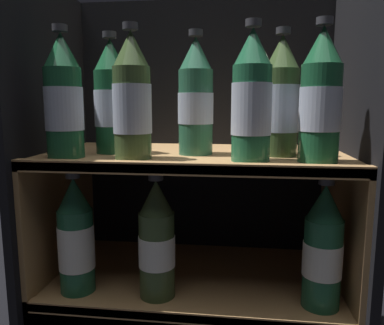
{
  "coord_description": "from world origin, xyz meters",
  "views": [
    {
      "loc": [
        0.11,
        -0.7,
        0.64
      ],
      "look_at": [
        0.0,
        0.13,
        0.5
      ],
      "focal_mm": 35.0,
      "sensor_mm": 36.0,
      "label": 1
    }
  ],
  "objects_px": {
    "bottle_upper_front_2": "(252,100)",
    "bottle_upper_back_1": "(196,100)",
    "bottle_upper_front_3": "(321,100)",
    "bottle_upper_back_2": "(281,100)",
    "bottle_lower_front_0": "(76,239)",
    "bottle_lower_front_1": "(157,242)",
    "bottle_lower_front_2": "(323,250)",
    "bottle_upper_front_1": "(132,100)",
    "bottle_upper_front_0": "(64,100)",
    "bottle_upper_back_0": "(112,100)"
  },
  "relations": [
    {
      "from": "bottle_upper_front_2",
      "to": "bottle_upper_back_1",
      "type": "height_order",
      "value": "same"
    },
    {
      "from": "bottle_upper_front_3",
      "to": "bottle_upper_back_2",
      "type": "distance_m",
      "value": 0.11
    },
    {
      "from": "bottle_upper_back_1",
      "to": "bottle_lower_front_0",
      "type": "height_order",
      "value": "bottle_upper_back_1"
    },
    {
      "from": "bottle_upper_front_2",
      "to": "bottle_lower_front_1",
      "type": "distance_m",
      "value": 0.37
    },
    {
      "from": "bottle_upper_back_1",
      "to": "bottle_lower_front_0",
      "type": "distance_m",
      "value": 0.42
    },
    {
      "from": "bottle_lower_front_2",
      "to": "bottle_lower_front_0",
      "type": "bearing_deg",
      "value": 180.0
    },
    {
      "from": "bottle_upper_back_2",
      "to": "bottle_lower_front_1",
      "type": "bearing_deg",
      "value": -161.53
    },
    {
      "from": "bottle_upper_front_1",
      "to": "bottle_lower_front_2",
      "type": "xyz_separation_m",
      "value": [
        0.4,
        0.0,
        -0.31
      ]
    },
    {
      "from": "bottle_upper_front_3",
      "to": "bottle_upper_back_2",
      "type": "bearing_deg",
      "value": 127.01
    },
    {
      "from": "bottle_lower_front_0",
      "to": "bottle_lower_front_1",
      "type": "height_order",
      "value": "same"
    },
    {
      "from": "bottle_lower_front_1",
      "to": "bottle_upper_back_2",
      "type": "bearing_deg",
      "value": 18.47
    },
    {
      "from": "bottle_upper_front_2",
      "to": "bottle_upper_front_3",
      "type": "distance_m",
      "value": 0.13
    },
    {
      "from": "bottle_upper_front_0",
      "to": "bottle_upper_front_1",
      "type": "distance_m",
      "value": 0.15
    },
    {
      "from": "bottle_upper_back_1",
      "to": "bottle_upper_back_2",
      "type": "relative_size",
      "value": 1.0
    },
    {
      "from": "bottle_upper_front_3",
      "to": "bottle_upper_front_1",
      "type": "bearing_deg",
      "value": 180.0
    },
    {
      "from": "bottle_upper_back_2",
      "to": "bottle_lower_front_0",
      "type": "height_order",
      "value": "bottle_upper_back_2"
    },
    {
      "from": "bottle_upper_front_0",
      "to": "bottle_lower_front_2",
      "type": "xyz_separation_m",
      "value": [
        0.55,
        0.0,
        -0.31
      ]
    },
    {
      "from": "bottle_upper_front_1",
      "to": "bottle_lower_front_1",
      "type": "height_order",
      "value": "bottle_upper_front_1"
    },
    {
      "from": "bottle_lower_front_2",
      "to": "bottle_upper_back_0",
      "type": "bearing_deg",
      "value": 169.45
    },
    {
      "from": "bottle_upper_back_1",
      "to": "bottle_upper_front_2",
      "type": "bearing_deg",
      "value": -35.72
    },
    {
      "from": "bottle_upper_front_3",
      "to": "bottle_upper_front_2",
      "type": "bearing_deg",
      "value": 180.0
    },
    {
      "from": "bottle_upper_back_0",
      "to": "bottle_lower_front_0",
      "type": "relative_size",
      "value": 1.0
    },
    {
      "from": "bottle_lower_front_0",
      "to": "bottle_lower_front_1",
      "type": "relative_size",
      "value": 1.0
    },
    {
      "from": "bottle_lower_front_1",
      "to": "bottle_upper_back_0",
      "type": "bearing_deg",
      "value": 144.26
    },
    {
      "from": "bottle_upper_front_0",
      "to": "bottle_upper_front_3",
      "type": "distance_m",
      "value": 0.53
    },
    {
      "from": "bottle_upper_front_1",
      "to": "bottle_upper_back_0",
      "type": "height_order",
      "value": "same"
    },
    {
      "from": "bottle_lower_front_1",
      "to": "bottle_lower_front_2",
      "type": "height_order",
      "value": "same"
    },
    {
      "from": "bottle_upper_back_0",
      "to": "bottle_lower_front_0",
      "type": "bearing_deg",
      "value": -125.55
    },
    {
      "from": "bottle_upper_front_0",
      "to": "bottle_upper_front_2",
      "type": "bearing_deg",
      "value": 0.0
    },
    {
      "from": "bottle_upper_front_3",
      "to": "bottle_lower_front_1",
      "type": "height_order",
      "value": "bottle_upper_front_3"
    },
    {
      "from": "bottle_upper_front_3",
      "to": "bottle_upper_back_1",
      "type": "bearing_deg",
      "value": 160.96
    },
    {
      "from": "bottle_upper_back_0",
      "to": "bottle_lower_front_1",
      "type": "distance_m",
      "value": 0.35
    },
    {
      "from": "bottle_upper_back_0",
      "to": "bottle_lower_front_1",
      "type": "bearing_deg",
      "value": -35.74
    },
    {
      "from": "bottle_upper_back_0",
      "to": "bottle_lower_front_1",
      "type": "height_order",
      "value": "bottle_upper_back_0"
    },
    {
      "from": "bottle_upper_front_0",
      "to": "bottle_lower_front_0",
      "type": "xyz_separation_m",
      "value": [
        0.01,
        0.0,
        -0.31
      ]
    },
    {
      "from": "bottle_lower_front_2",
      "to": "bottle_lower_front_1",
      "type": "bearing_deg",
      "value": 180.0
    },
    {
      "from": "bottle_upper_front_2",
      "to": "bottle_upper_back_2",
      "type": "distance_m",
      "value": 0.11
    },
    {
      "from": "bottle_lower_front_1",
      "to": "bottle_lower_front_2",
      "type": "bearing_deg",
      "value": 0.0
    },
    {
      "from": "bottle_lower_front_0",
      "to": "bottle_upper_back_0",
      "type": "bearing_deg",
      "value": 54.45
    },
    {
      "from": "bottle_upper_front_0",
      "to": "bottle_lower_front_2",
      "type": "distance_m",
      "value": 0.63
    },
    {
      "from": "bottle_upper_front_2",
      "to": "bottle_upper_front_3",
      "type": "bearing_deg",
      "value": 0.0
    },
    {
      "from": "bottle_upper_front_0",
      "to": "bottle_lower_front_1",
      "type": "distance_m",
      "value": 0.37
    },
    {
      "from": "bottle_upper_front_0",
      "to": "bottle_upper_back_0",
      "type": "distance_m",
      "value": 0.12
    },
    {
      "from": "bottle_lower_front_0",
      "to": "bottle_upper_front_3",
      "type": "bearing_deg",
      "value": 0.0
    },
    {
      "from": "bottle_upper_front_0",
      "to": "bottle_lower_front_0",
      "type": "bearing_deg",
      "value": 0.0
    },
    {
      "from": "bottle_upper_back_1",
      "to": "bottle_lower_front_1",
      "type": "xyz_separation_m",
      "value": [
        -0.08,
        -0.09,
        -0.31
      ]
    },
    {
      "from": "bottle_lower_front_0",
      "to": "bottle_lower_front_1",
      "type": "xyz_separation_m",
      "value": [
        0.19,
        0.0,
        0.0
      ]
    },
    {
      "from": "bottle_upper_front_3",
      "to": "bottle_lower_front_1",
      "type": "xyz_separation_m",
      "value": [
        -0.33,
        0.0,
        -0.31
      ]
    },
    {
      "from": "bottle_upper_back_2",
      "to": "bottle_lower_front_0",
      "type": "bearing_deg",
      "value": -168.9
    },
    {
      "from": "bottle_upper_front_1",
      "to": "bottle_upper_front_2",
      "type": "xyz_separation_m",
      "value": [
        0.25,
        0.0,
        -0.0
      ]
    }
  ]
}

